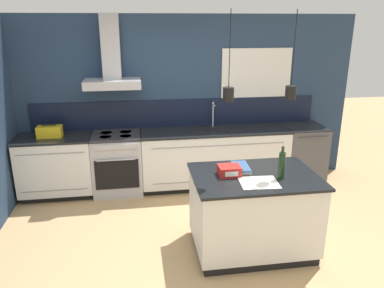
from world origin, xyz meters
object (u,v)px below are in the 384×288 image
at_px(oven_range, 118,163).
at_px(red_supply_box, 229,171).
at_px(bottle_on_island, 282,165).
at_px(book_stack, 240,168).
at_px(yellow_toolbox, 50,132).
at_px(dishwasher, 302,153).

distance_m(oven_range, red_supply_box, 2.22).
relative_size(oven_range, bottle_on_island, 2.58).
bearing_deg(oven_range, book_stack, -49.37).
bearing_deg(book_stack, oven_range, 130.63).
height_order(bottle_on_island, yellow_toolbox, bottle_on_island).
bearing_deg(bottle_on_island, dishwasher, 58.98).
bearing_deg(bottle_on_island, red_supply_box, 162.50).
height_order(bottle_on_island, book_stack, bottle_on_island).
relative_size(bottle_on_island, yellow_toolbox, 1.04).
xyz_separation_m(oven_range, bottle_on_island, (1.79, -1.91, 0.61)).
relative_size(bottle_on_island, book_stack, 1.08).
bearing_deg(red_supply_box, yellow_toolbox, 141.42).
relative_size(oven_range, dishwasher, 1.00).
height_order(book_stack, yellow_toolbox, yellow_toolbox).
distance_m(bottle_on_island, red_supply_box, 0.55).
relative_size(red_supply_box, yellow_toolbox, 0.69).
bearing_deg(dishwasher, book_stack, -132.52).
height_order(red_supply_box, yellow_toolbox, yellow_toolbox).
distance_m(book_stack, red_supply_box, 0.18).
bearing_deg(oven_range, bottle_on_island, -46.86).
xyz_separation_m(oven_range, dishwasher, (2.94, 0.00, -0.00)).
xyz_separation_m(red_supply_box, yellow_toolbox, (-2.20, 1.75, 0.03)).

